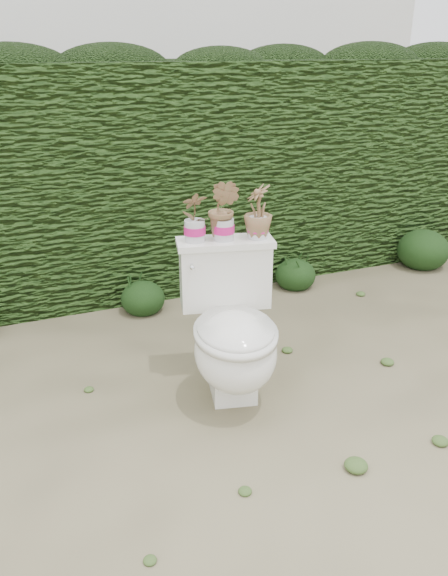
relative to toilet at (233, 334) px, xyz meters
name	(u,v)px	position (x,y,z in m)	size (l,w,h in m)	color
ground	(194,382)	(-0.16, 0.17, -0.36)	(60.00, 60.00, 0.00)	gray
hedge	(120,178)	(-0.16, 1.77, 0.44)	(8.00, 1.00, 1.60)	#32551C
house_wall	(88,22)	(0.44, 6.17, 1.64)	(8.00, 3.50, 4.00)	silver
toilet	(233,334)	(0.00, 0.00, 0.00)	(0.59, 0.76, 0.78)	white
potted_plant_left	(195,218)	(-0.10, 0.27, 0.54)	(0.13, 0.09, 0.24)	#23732D
potted_plant_center	(224,211)	(0.05, 0.24, 0.57)	(0.16, 0.13, 0.30)	#23732D
potted_plant_right	(258,213)	(0.22, 0.20, 0.55)	(0.15, 0.15, 0.26)	#23732D
liriope_clump_2	(143,295)	(-0.18, 1.16, -0.23)	(0.30, 0.30, 0.24)	#1D3914
liriope_clump_3	(295,271)	(1.00, 1.15, -0.23)	(0.31, 0.31, 0.24)	#1D3914
liriope_clump_4	(423,247)	(2.19, 1.15, -0.19)	(0.42, 0.42, 0.34)	#1D3914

